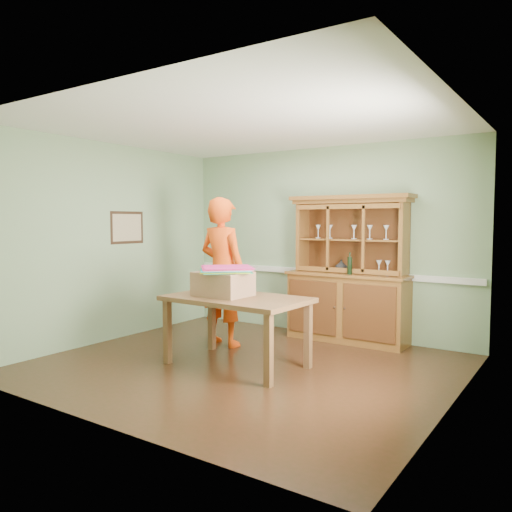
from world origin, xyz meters
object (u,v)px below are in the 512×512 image
Objects in this scene: dining_table at (236,305)px; china_hutch at (348,290)px; person at (223,272)px; cardboard_box at (223,284)px.

china_hutch is at bearing 74.70° from dining_table.
person is (-1.29, -1.14, 0.27)m from china_hutch.
person is (-0.55, 0.71, 0.05)m from cardboard_box.
dining_table is at bearing -107.25° from china_hutch.
dining_table is 2.74× the size of cardboard_box.
china_hutch is 3.38× the size of cardboard_box.
china_hutch is 1.02× the size of person.
china_hutch is at bearing 68.18° from cardboard_box.
china_hutch reaches higher than cardboard_box.
dining_table is 0.29m from cardboard_box.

